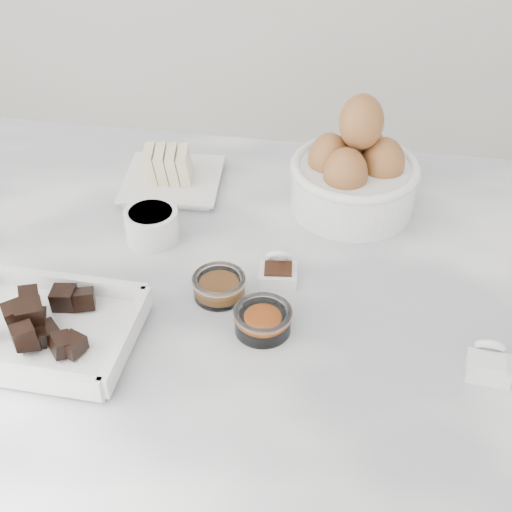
{
  "coord_description": "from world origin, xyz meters",
  "views": [
    {
      "loc": [
        0.14,
        -0.67,
        1.54
      ],
      "look_at": [
        0.02,
        0.03,
        0.98
      ],
      "focal_mm": 50.0,
      "sensor_mm": 36.0,
      "label": 1
    }
  ],
  "objects_px": {
    "honey_bowl": "(219,286)",
    "salt_spoon": "(489,362)",
    "sugar_ramekin": "(152,224)",
    "zest_bowl": "(263,319)",
    "chocolate_dish": "(41,325)",
    "vanilla_spoon": "(278,270)",
    "egg_bowl": "(355,173)",
    "butter_plate": "(170,173)"
  },
  "relations": [
    {
      "from": "chocolate_dish",
      "to": "sugar_ramekin",
      "type": "relative_size",
      "value": 2.97
    },
    {
      "from": "egg_bowl",
      "to": "sugar_ramekin",
      "type": "bearing_deg",
      "value": -155.28
    },
    {
      "from": "honey_bowl",
      "to": "salt_spoon",
      "type": "relative_size",
      "value": 1.12
    },
    {
      "from": "butter_plate",
      "to": "salt_spoon",
      "type": "relative_size",
      "value": 2.6
    },
    {
      "from": "honey_bowl",
      "to": "vanilla_spoon",
      "type": "height_order",
      "value": "vanilla_spoon"
    },
    {
      "from": "butter_plate",
      "to": "zest_bowl",
      "type": "relative_size",
      "value": 2.22
    },
    {
      "from": "butter_plate",
      "to": "honey_bowl",
      "type": "xyz_separation_m",
      "value": [
        0.13,
        -0.24,
        -0.01
      ]
    },
    {
      "from": "butter_plate",
      "to": "vanilla_spoon",
      "type": "distance_m",
      "value": 0.28
    },
    {
      "from": "chocolate_dish",
      "to": "zest_bowl",
      "type": "relative_size",
      "value": 3.11
    },
    {
      "from": "butter_plate",
      "to": "sugar_ramekin",
      "type": "bearing_deg",
      "value": -85.75
    },
    {
      "from": "zest_bowl",
      "to": "honey_bowl",
      "type": "bearing_deg",
      "value": 140.75
    },
    {
      "from": "sugar_ramekin",
      "to": "egg_bowl",
      "type": "distance_m",
      "value": 0.3
    },
    {
      "from": "honey_bowl",
      "to": "butter_plate",
      "type": "bearing_deg",
      "value": 117.92
    },
    {
      "from": "chocolate_dish",
      "to": "honey_bowl",
      "type": "relative_size",
      "value": 3.24
    },
    {
      "from": "butter_plate",
      "to": "vanilla_spoon",
      "type": "relative_size",
      "value": 2.51
    },
    {
      "from": "chocolate_dish",
      "to": "zest_bowl",
      "type": "bearing_deg",
      "value": 13.31
    },
    {
      "from": "chocolate_dish",
      "to": "zest_bowl",
      "type": "distance_m",
      "value": 0.26
    },
    {
      "from": "egg_bowl",
      "to": "salt_spoon",
      "type": "height_order",
      "value": "egg_bowl"
    },
    {
      "from": "egg_bowl",
      "to": "honey_bowl",
      "type": "relative_size",
      "value": 2.73
    },
    {
      "from": "butter_plate",
      "to": "egg_bowl",
      "type": "bearing_deg",
      "value": -2.6
    },
    {
      "from": "chocolate_dish",
      "to": "butter_plate",
      "type": "height_order",
      "value": "butter_plate"
    },
    {
      "from": "honey_bowl",
      "to": "salt_spoon",
      "type": "height_order",
      "value": "salt_spoon"
    },
    {
      "from": "chocolate_dish",
      "to": "butter_plate",
      "type": "distance_m",
      "value": 0.36
    },
    {
      "from": "sugar_ramekin",
      "to": "zest_bowl",
      "type": "bearing_deg",
      "value": -40.63
    },
    {
      "from": "vanilla_spoon",
      "to": "sugar_ramekin",
      "type": "bearing_deg",
      "value": 163.21
    },
    {
      "from": "zest_bowl",
      "to": "vanilla_spoon",
      "type": "relative_size",
      "value": 1.13
    },
    {
      "from": "zest_bowl",
      "to": "salt_spoon",
      "type": "bearing_deg",
      "value": -4.81
    },
    {
      "from": "egg_bowl",
      "to": "chocolate_dish",
      "type": "bearing_deg",
      "value": -135.08
    },
    {
      "from": "honey_bowl",
      "to": "chocolate_dish",
      "type": "bearing_deg",
      "value": -149.14
    },
    {
      "from": "vanilla_spoon",
      "to": "zest_bowl",
      "type": "bearing_deg",
      "value": -92.45
    },
    {
      "from": "zest_bowl",
      "to": "vanilla_spoon",
      "type": "height_order",
      "value": "vanilla_spoon"
    },
    {
      "from": "chocolate_dish",
      "to": "vanilla_spoon",
      "type": "bearing_deg",
      "value": 31.86
    },
    {
      "from": "sugar_ramekin",
      "to": "egg_bowl",
      "type": "bearing_deg",
      "value": 24.72
    },
    {
      "from": "butter_plate",
      "to": "egg_bowl",
      "type": "relative_size",
      "value": 0.85
    },
    {
      "from": "egg_bowl",
      "to": "salt_spoon",
      "type": "xyz_separation_m",
      "value": [
        0.17,
        -0.3,
        -0.05
      ]
    },
    {
      "from": "salt_spoon",
      "to": "vanilla_spoon",
      "type": "bearing_deg",
      "value": 154.62
    },
    {
      "from": "butter_plate",
      "to": "sugar_ramekin",
      "type": "relative_size",
      "value": 2.12
    },
    {
      "from": "zest_bowl",
      "to": "vanilla_spoon",
      "type": "distance_m",
      "value": 0.1
    },
    {
      "from": "butter_plate",
      "to": "sugar_ramekin",
      "type": "xyz_separation_m",
      "value": [
        0.01,
        -0.14,
        0.0
      ]
    },
    {
      "from": "sugar_ramekin",
      "to": "zest_bowl",
      "type": "distance_m",
      "value": 0.24
    },
    {
      "from": "honey_bowl",
      "to": "zest_bowl",
      "type": "bearing_deg",
      "value": -39.25
    },
    {
      "from": "salt_spoon",
      "to": "honey_bowl",
      "type": "bearing_deg",
      "value": 167.09
    }
  ]
}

